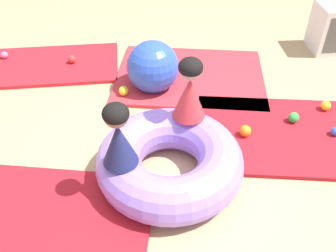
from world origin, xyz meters
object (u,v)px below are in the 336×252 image
at_px(play_ball_teal, 134,209).
at_px(play_ball_orange, 245,131).
at_px(inflatable_cushion, 170,161).
at_px(play_ball_yellow_second, 326,106).
at_px(child_in_navy, 118,135).
at_px(play_ball_yellow, 123,91).
at_px(play_ball_pink, 4,55).
at_px(play_ball_green, 294,118).
at_px(child_in_red, 190,89).
at_px(play_ball_red, 72,59).
at_px(exercise_ball_large, 153,67).
at_px(storage_cube, 334,29).
at_px(play_ball_blue, 335,131).

bearing_deg(play_ball_teal, play_ball_orange, 38.66).
height_order(inflatable_cushion, play_ball_yellow_second, inflatable_cushion).
relative_size(child_in_navy, play_ball_orange, 4.73).
height_order(play_ball_yellow, play_ball_pink, play_ball_yellow).
bearing_deg(play_ball_green, child_in_red, -167.04).
xyz_separation_m(play_ball_orange, play_ball_red, (-1.70, 1.39, -0.01)).
relative_size(child_in_navy, exercise_ball_large, 0.91).
bearing_deg(play_ball_red, exercise_ball_large, -30.66).
relative_size(play_ball_teal, storage_cube, 0.16).
distance_m(inflatable_cushion, play_ball_pink, 2.67).
bearing_deg(play_ball_yellow, child_in_navy, -88.24).
height_order(play_ball_yellow, storage_cube, storage_cube).
xyz_separation_m(child_in_red, child_in_navy, (-0.53, -0.49, -0.01)).
bearing_deg(exercise_ball_large, child_in_red, -74.05).
height_order(play_ball_red, play_ball_green, play_ball_green).
height_order(inflatable_cushion, play_ball_orange, inflatable_cushion).
relative_size(play_ball_orange, play_ball_teal, 1.15).
bearing_deg(play_ball_yellow_second, exercise_ball_large, 162.29).
bearing_deg(play_ball_yellow, play_ball_pink, 148.95).
xyz_separation_m(play_ball_green, exercise_ball_large, (-1.27, 0.69, 0.18)).
height_order(play_ball_green, play_ball_yellow_second, play_ball_green).
relative_size(play_ball_yellow, play_ball_orange, 0.95).
xyz_separation_m(inflatable_cushion, child_in_navy, (-0.35, -0.15, 0.41)).
xyz_separation_m(play_ball_yellow, play_ball_green, (1.58, -0.54, -0.00)).
relative_size(child_in_navy, play_ball_green, 5.02).
bearing_deg(play_ball_red, play_ball_green, -29.34).
xyz_separation_m(child_in_navy, play_ball_green, (1.54, 0.72, -0.50)).
bearing_deg(play_ball_teal, storage_cube, 44.62).
bearing_deg(inflatable_cushion, child_in_navy, -156.92).
bearing_deg(play_ball_teal, play_ball_yellow_second, 31.04).
relative_size(exercise_ball_large, storage_cube, 0.96).
relative_size(play_ball_green, play_ball_yellow_second, 1.03).
height_order(child_in_navy, play_ball_red, child_in_navy).
distance_m(child_in_red, play_ball_pink, 2.62).
relative_size(play_ball_teal, exercise_ball_large, 0.17).
relative_size(play_ball_red, play_ball_yellow_second, 0.97).
bearing_deg(inflatable_cushion, play_ball_pink, 132.65).
relative_size(play_ball_orange, storage_cube, 0.19).
distance_m(play_ball_teal, exercise_ball_large, 1.65).
distance_m(child_in_navy, play_ball_yellow_second, 2.16).
xyz_separation_m(play_ball_blue, play_ball_teal, (-1.77, -0.73, 0.01)).
xyz_separation_m(child_in_navy, play_ball_blue, (1.84, 0.52, -0.51)).
distance_m(child_in_red, storage_cube, 2.55).
relative_size(child_in_red, play_ball_blue, 6.54).
height_order(child_in_red, play_ball_yellow, child_in_red).
relative_size(child_in_navy, storage_cube, 0.88).
xyz_separation_m(play_ball_yellow, play_ball_teal, (0.11, -1.48, -0.00)).
bearing_deg(play_ball_red, child_in_red, -51.11).
xyz_separation_m(play_ball_green, play_ball_teal, (-1.46, -0.94, -0.00)).
xyz_separation_m(play_ball_pink, storage_cube, (3.91, 0.02, 0.20)).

